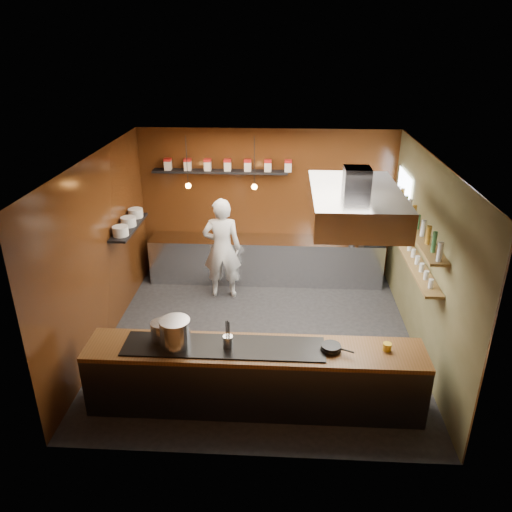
# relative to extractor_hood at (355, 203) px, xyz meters

# --- Properties ---
(floor) EXTENTS (5.00, 5.00, 0.00)m
(floor) POSITION_rel_extractor_hood_xyz_m (-1.30, 0.40, -2.51)
(floor) COLOR black
(floor) RESTS_ON ground
(back_wall) EXTENTS (5.00, 0.00, 5.00)m
(back_wall) POSITION_rel_extractor_hood_xyz_m (-1.30, 2.90, -1.01)
(back_wall) COLOR #3F220B
(back_wall) RESTS_ON ground
(left_wall) EXTENTS (0.00, 5.00, 5.00)m
(left_wall) POSITION_rel_extractor_hood_xyz_m (-3.80, 0.40, -1.01)
(left_wall) COLOR #3F220B
(left_wall) RESTS_ON ground
(right_wall) EXTENTS (0.00, 5.00, 5.00)m
(right_wall) POSITION_rel_extractor_hood_xyz_m (1.20, 0.40, -1.01)
(right_wall) COLOR brown
(right_wall) RESTS_ON ground
(ceiling) EXTENTS (5.00, 5.00, 0.00)m
(ceiling) POSITION_rel_extractor_hood_xyz_m (-1.30, 0.40, 0.49)
(ceiling) COLOR silver
(ceiling) RESTS_ON back_wall
(window_pane) EXTENTS (0.00, 1.00, 1.00)m
(window_pane) POSITION_rel_extractor_hood_xyz_m (1.15, 2.10, -0.61)
(window_pane) COLOR white
(window_pane) RESTS_ON right_wall
(prep_counter) EXTENTS (4.60, 0.65, 0.90)m
(prep_counter) POSITION_rel_extractor_hood_xyz_m (-1.30, 2.57, -2.06)
(prep_counter) COLOR silver
(prep_counter) RESTS_ON floor
(pass_counter) EXTENTS (4.40, 0.72, 0.94)m
(pass_counter) POSITION_rel_extractor_hood_xyz_m (-1.30, -1.20, -2.04)
(pass_counter) COLOR #38383D
(pass_counter) RESTS_ON floor
(tin_shelf) EXTENTS (2.60, 0.26, 0.04)m
(tin_shelf) POSITION_rel_extractor_hood_xyz_m (-2.20, 2.76, -0.31)
(tin_shelf) COLOR black
(tin_shelf) RESTS_ON back_wall
(plate_shelf) EXTENTS (0.30, 1.40, 0.04)m
(plate_shelf) POSITION_rel_extractor_hood_xyz_m (-3.64, 1.40, -0.96)
(plate_shelf) COLOR black
(plate_shelf) RESTS_ON left_wall
(bottle_shelf_upper) EXTENTS (0.26, 2.80, 0.04)m
(bottle_shelf_upper) POSITION_rel_extractor_hood_xyz_m (1.04, 0.70, -0.59)
(bottle_shelf_upper) COLOR brown
(bottle_shelf_upper) RESTS_ON right_wall
(bottle_shelf_lower) EXTENTS (0.26, 2.80, 0.04)m
(bottle_shelf_lower) POSITION_rel_extractor_hood_xyz_m (1.04, 0.70, -1.06)
(bottle_shelf_lower) COLOR brown
(bottle_shelf_lower) RESTS_ON right_wall
(extractor_hood) EXTENTS (1.20, 2.00, 0.72)m
(extractor_hood) POSITION_rel_extractor_hood_xyz_m (0.00, 0.00, 0.00)
(extractor_hood) COLOR #38383D
(extractor_hood) RESTS_ON ceiling
(pendant_left) EXTENTS (0.10, 0.10, 0.95)m
(pendant_left) POSITION_rel_extractor_hood_xyz_m (-2.70, 2.10, -0.35)
(pendant_left) COLOR black
(pendant_left) RESTS_ON ceiling
(pendant_right) EXTENTS (0.10, 0.10, 0.95)m
(pendant_right) POSITION_rel_extractor_hood_xyz_m (-1.50, 2.10, -0.35)
(pendant_right) COLOR black
(pendant_right) RESTS_ON ceiling
(storage_tins) EXTENTS (2.43, 0.13, 0.22)m
(storage_tins) POSITION_rel_extractor_hood_xyz_m (-2.05, 2.76, -0.17)
(storage_tins) COLOR beige
(storage_tins) RESTS_ON tin_shelf
(plate_stacks) EXTENTS (0.26, 1.16, 0.16)m
(plate_stacks) POSITION_rel_extractor_hood_xyz_m (-3.64, 1.40, -0.86)
(plate_stacks) COLOR silver
(plate_stacks) RESTS_ON plate_shelf
(bottles) EXTENTS (0.06, 2.66, 0.24)m
(bottles) POSITION_rel_extractor_hood_xyz_m (1.04, 0.70, -0.45)
(bottles) COLOR silver
(bottles) RESTS_ON bottle_shelf_upper
(wine_glasses) EXTENTS (0.07, 2.37, 0.13)m
(wine_glasses) POSITION_rel_extractor_hood_xyz_m (1.04, 0.70, -0.97)
(wine_glasses) COLOR silver
(wine_glasses) RESTS_ON bottle_shelf_lower
(stockpot_large) EXTENTS (0.48, 0.48, 0.38)m
(stockpot_large) POSITION_rel_extractor_hood_xyz_m (-2.31, -1.23, -1.38)
(stockpot_large) COLOR silver
(stockpot_large) RESTS_ON pass_counter
(stockpot_small) EXTENTS (0.33, 0.33, 0.27)m
(stockpot_small) POSITION_rel_extractor_hood_xyz_m (-2.52, -1.11, -1.43)
(stockpot_small) COLOR silver
(stockpot_small) RESTS_ON pass_counter
(utensil_crock) EXTENTS (0.15, 0.15, 0.17)m
(utensil_crock) POSITION_rel_extractor_hood_xyz_m (-1.64, -1.23, -1.48)
(utensil_crock) COLOR silver
(utensil_crock) RESTS_ON pass_counter
(frying_pan) EXTENTS (0.42, 0.27, 0.07)m
(frying_pan) POSITION_rel_extractor_hood_xyz_m (-0.32, -1.20, -1.53)
(frying_pan) COLOR black
(frying_pan) RESTS_ON pass_counter
(butter_jar) EXTENTS (0.14, 0.14, 0.10)m
(butter_jar) POSITION_rel_extractor_hood_xyz_m (0.39, -1.15, -1.53)
(butter_jar) COLOR gold
(butter_jar) RESTS_ON pass_counter
(espresso_machine) EXTENTS (0.48, 0.46, 0.44)m
(espresso_machine) POSITION_rel_extractor_hood_xyz_m (0.80, 2.60, -1.38)
(espresso_machine) COLOR black
(espresso_machine) RESTS_ON prep_counter
(chef) EXTENTS (0.73, 0.51, 1.94)m
(chef) POSITION_rel_extractor_hood_xyz_m (-2.09, 1.89, -1.53)
(chef) COLOR white
(chef) RESTS_ON floor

